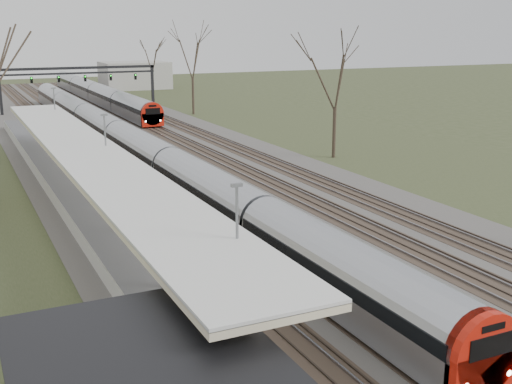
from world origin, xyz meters
TOP-DOWN VIEW (x-y plane):
  - track_bed at (0.26, 55.00)m, footprint 24.00×160.00m
  - platform at (-9.05, 37.50)m, footprint 3.50×69.00m
  - canopy at (-9.05, 32.99)m, footprint 4.10×50.00m
  - signal_gantry at (0.29, 84.99)m, footprint 21.00×0.59m
  - tree_east_far at (14.00, 42.00)m, footprint 5.00×5.00m
  - train_near at (-2.50, 52.18)m, footprint 2.62×90.21m
  - train_far at (4.50, 94.92)m, footprint 2.62×60.21m

SIDE VIEW (x-z plane):
  - track_bed at x=0.26m, z-range -0.05..0.17m
  - platform at x=-9.05m, z-range 0.00..1.00m
  - train_near at x=-2.50m, z-range -0.05..3.00m
  - train_far at x=4.50m, z-range -0.05..3.00m
  - canopy at x=-9.05m, z-range 2.37..5.48m
  - signal_gantry at x=0.29m, z-range 1.87..7.95m
  - tree_east_far at x=14.00m, z-range 2.14..12.44m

